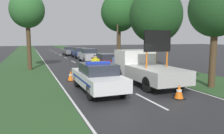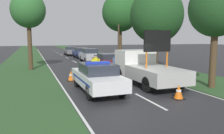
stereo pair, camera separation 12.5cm
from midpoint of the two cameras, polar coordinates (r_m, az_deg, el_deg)
name	(u,v)px [view 1 (the left image)]	position (r m, az deg, el deg)	size (l,w,h in m)	color
ground_plane	(131,91)	(11.75, 4.80, -6.37)	(160.00, 160.00, 0.00)	#28282B
lane_markings	(72,61)	(28.09, -10.65, 1.61)	(6.70, 65.68, 0.01)	silver
grass_verge_left	(23,60)	(30.40, -22.26, 1.64)	(4.62, 120.00, 0.03)	#2D5128
grass_verge_right	(107,58)	(32.22, -1.51, 2.49)	(4.62, 120.00, 0.03)	#2D5128
police_car	(97,77)	(11.55, -4.14, -2.58)	(1.82, 4.87, 1.62)	white
work_truck	(145,67)	(13.76, 8.28, -0.09)	(2.26, 5.55, 3.26)	white
road_barrier	(103,66)	(15.93, -2.68, 0.30)	(2.69, 0.08, 0.99)	black
police_officer	(96,65)	(15.25, -4.56, 0.63)	(0.60, 0.38, 1.68)	#191E38
pedestrian_civilian	(116,63)	(15.75, 0.92, 0.96)	(0.62, 0.40, 1.74)	brown
traffic_cone_near_police	(121,69)	(18.08, 2.17, -0.40)	(0.49, 0.49, 0.67)	black
traffic_cone_centre_front	(127,70)	(17.16, 3.74, -0.75)	(0.53, 0.53, 0.72)	black
traffic_cone_near_truck	(179,92)	(10.70, 16.80, -6.17)	(0.50, 0.50, 0.69)	black
traffic_cone_behind_barrier	(71,76)	(14.83, -10.96, -2.23)	(0.50, 0.50, 0.69)	black
queued_car_wagon_maroon	(107,61)	(20.77, -1.43, 1.71)	(1.88, 4.26, 1.39)	maroon
queued_car_sedan_silver	(89,55)	(26.21, -6.27, 3.09)	(1.76, 4.04, 1.61)	#B2B2B7
queued_car_hatch_blue	(80,52)	(32.10, -8.48, 3.78)	(1.85, 4.42, 1.47)	navy
queued_car_suv_grey	(70,51)	(37.43, -11.07, 4.18)	(1.94, 4.11, 1.42)	slate
roadside_tree_near_left	(156,16)	(19.97, 11.19, 13.05)	(4.61, 4.61, 7.23)	#4C3823
roadside_tree_near_right	(27,11)	(20.83, -21.44, 13.57)	(2.96, 2.96, 6.82)	#4C3823
roadside_tree_mid_left	(119,13)	(28.07, 1.77, 14.03)	(4.57, 4.57, 8.45)	#4C3823
roadside_tree_mid_right	(216,9)	(13.64, 25.23, 13.45)	(2.95, 2.95, 5.99)	#4C3823
utility_pole	(117,26)	(26.31, 1.30, 10.73)	(1.20, 0.20, 8.38)	#473828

